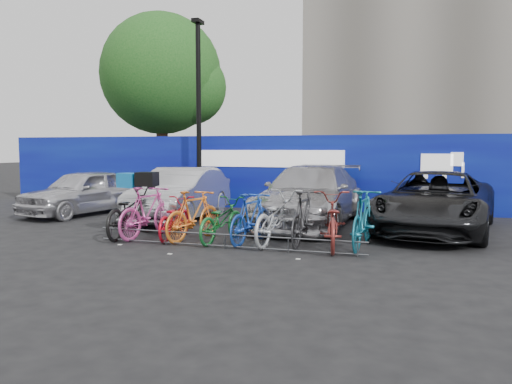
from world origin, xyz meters
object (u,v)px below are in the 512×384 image
at_px(bike_rack, 225,240).
at_px(car_3, 436,202).
at_px(car_1, 181,194).
at_px(bike_5, 251,218).
at_px(lamppost, 199,109).
at_px(bike_0, 130,212).
at_px(car_2, 310,195).
at_px(car_0, 83,192).
at_px(bike_2, 174,218).
at_px(bike_8, 332,221).
at_px(bike_4, 221,220).
at_px(bike_1, 148,212).
at_px(tree, 166,77).
at_px(bike_7, 304,218).
at_px(bike_9, 363,219).
at_px(bike_3, 194,215).
at_px(bike_6, 276,218).

height_order(bike_rack, car_3, car_3).
bearing_deg(car_1, bike_5, -45.85).
height_order(lamppost, bike_0, lamppost).
bearing_deg(car_2, car_0, -176.64).
height_order(bike_2, bike_8, bike_8).
bearing_deg(bike_4, car_2, -106.01).
bearing_deg(bike_4, bike_1, 8.95).
bearing_deg(car_1, bike_2, -70.30).
xyz_separation_m(tree, bike_1, (4.70, -10.02, -4.49)).
xyz_separation_m(bike_rack, bike_7, (1.42, 0.80, 0.41)).
height_order(car_0, bike_0, car_0).
xyz_separation_m(car_0, bike_8, (7.94, -2.87, -0.13)).
relative_size(bike_5, bike_9, 0.90).
height_order(bike_2, bike_4, bike_4).
xyz_separation_m(car_0, car_2, (6.92, 0.07, 0.09)).
xyz_separation_m(tree, lamppost, (3.57, -4.66, -1.80)).
distance_m(tree, bike_rack, 13.55).
bearing_deg(lamppost, bike_0, -82.92).
relative_size(tree, bike_9, 3.95).
relative_size(tree, car_0, 1.95).
xyz_separation_m(bike_1, bike_9, (4.69, 0.14, 0.02)).
relative_size(car_3, bike_7, 2.73).
distance_m(lamppost, bike_rack, 7.48).
distance_m(lamppost, bike_0, 6.04).
bearing_deg(car_0, bike_8, -8.00).
bearing_deg(car_1, car_3, -3.39).
distance_m(car_2, bike_0, 4.62).
xyz_separation_m(bike_3, bike_5, (1.30, 0.01, -0.01)).
distance_m(car_0, bike_1, 4.83).
relative_size(car_1, bike_3, 2.42).
xyz_separation_m(lamppost, car_3, (7.27, -2.68, -2.55)).
height_order(lamppost, bike_1, lamppost).
height_order(car_0, bike_8, car_0).
xyz_separation_m(lamppost, bike_5, (3.54, -5.34, -2.74)).
bearing_deg(bike_9, bike_0, 6.35).
relative_size(car_0, bike_8, 1.91).
distance_m(bike_0, bike_6, 3.38).
height_order(tree, bike_6, tree).
xyz_separation_m(tree, bike_rack, (6.77, -10.66, -4.91)).
bearing_deg(car_1, bike_8, -33.27).
bearing_deg(bike_7, bike_9, -179.42).
distance_m(lamppost, bike_2, 6.27).
bearing_deg(car_3, bike_9, -110.34).
relative_size(bike_3, bike_6, 0.87).
relative_size(bike_rack, bike_1, 2.93).
bearing_deg(bike_3, bike_8, -165.13).
relative_size(bike_1, bike_7, 1.00).
relative_size(bike_4, bike_9, 0.90).
xyz_separation_m(car_3, bike_9, (-1.46, -2.55, -0.13)).
xyz_separation_m(bike_rack, bike_5, (0.34, 0.66, 0.37)).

